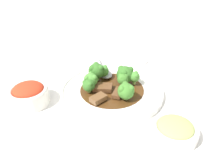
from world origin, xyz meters
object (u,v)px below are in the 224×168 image
beef_strip_0 (118,93)px  broccoli_floret_5 (123,79)px  broccoli_floret_1 (96,71)px  serving_spoon (105,72)px  main_plate (112,90)px  beef_strip_1 (103,87)px  broccoli_floret_3 (103,71)px  side_bowl_appetizer (175,130)px  broccoli_floret_7 (91,80)px  sauce_dish (139,61)px  broccoli_floret_4 (126,91)px  beef_strip_2 (98,98)px  broccoli_floret_6 (89,85)px  side_bowl_kimchi (29,94)px  broccoli_floret_2 (125,74)px  broccoli_floret_0 (134,77)px

beef_strip_0 → broccoli_floret_5: size_ratio=1.23×
broccoli_floret_1 → serving_spoon: size_ratio=0.31×
main_plate → beef_strip_1: size_ratio=5.53×
broccoli_floret_3 → side_bowl_appetizer: bearing=129.9°
broccoli_floret_7 → serving_spoon: 0.10m
broccoli_floret_5 → sauce_dish: size_ratio=0.74×
broccoli_floret_4 → main_plate: bearing=-50.3°
beef_strip_2 → broccoli_floret_5: 0.10m
broccoli_floret_7 → broccoli_floret_1: bearing=-103.3°
broccoli_floret_6 → sauce_dish: bearing=-123.1°
broccoli_floret_5 → side_bowl_appetizer: broccoli_floret_5 is taller
broccoli_floret_7 → side_bowl_kimchi: (0.17, 0.07, -0.02)m
beef_strip_2 → side_bowl_kimchi: 0.20m
broccoli_floret_4 → broccoli_floret_7: (0.11, -0.05, 0.00)m
main_plate → broccoli_floret_3: (0.03, -0.06, 0.04)m
beef_strip_0 → beef_strip_2: 0.06m
beef_strip_0 → beef_strip_1: 0.05m
beef_strip_0 → sauce_dish: 0.26m
sauce_dish → side_bowl_kimchi: bearing=41.6°
beef_strip_1 → broccoli_floret_5: bearing=-166.3°
side_bowl_kimchi → broccoli_floret_5: bearing=-164.1°
beef_strip_1 → broccoli_floret_4: size_ratio=1.15×
serving_spoon → broccoli_floret_7: bearing=69.8°
broccoli_floret_2 → side_bowl_appetizer: broccoli_floret_2 is taller
side_bowl_appetizer → broccoli_floret_4: bearing=-45.6°
main_plate → broccoli_floret_7: 0.07m
beef_strip_0 → sauce_dish: (-0.07, -0.25, -0.02)m
serving_spoon → side_bowl_kimchi: bearing=37.9°
main_plate → broccoli_floret_3: 0.08m
beef_strip_2 → broccoli_floret_2: (-0.07, -0.11, 0.02)m
sauce_dish → main_plate: bearing=67.4°
beef_strip_1 → broccoli_floret_2: size_ratio=1.04×
beef_strip_1 → broccoli_floret_1: 0.07m
beef_strip_2 → broccoli_floret_6: 0.06m
main_plate → broccoli_floret_1: 0.08m
beef_strip_0 → broccoli_floret_1: bearing=-46.3°
beef_strip_1 → side_bowl_appetizer: (-0.19, 0.17, -0.00)m
broccoli_floret_4 → side_bowl_appetizer: size_ratio=0.46×
broccoli_floret_0 → side_bowl_appetizer: broccoli_floret_0 is taller
side_bowl_kimchi → main_plate: bearing=-163.6°
broccoli_floret_0 → serving_spoon: (0.10, -0.06, -0.02)m
broccoli_floret_6 → side_bowl_kimchi: (0.17, 0.04, -0.01)m
serving_spoon → side_bowl_appetizer: 0.33m
beef_strip_0 → side_bowl_appetizer: bearing=135.0°
broccoli_floret_0 → beef_strip_0: bearing=52.8°
broccoli_floret_1 → side_bowl_kimchi: 0.21m
sauce_dish → serving_spoon: bearing=46.8°
side_bowl_kimchi → sauce_dish: side_bowl_kimchi is taller
broccoli_floret_5 → broccoli_floret_7: size_ratio=0.94×
beef_strip_1 → broccoli_floret_5: 0.07m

